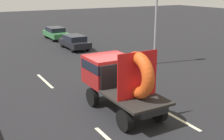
% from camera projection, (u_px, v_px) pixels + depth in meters
% --- Properties ---
extents(ground_plane, '(120.00, 120.00, 0.00)m').
position_uv_depth(ground_plane, '(109.00, 106.00, 13.60)').
color(ground_plane, black).
extents(flatbed_truck, '(2.02, 4.62, 3.03)m').
position_uv_depth(flatbed_truck, '(117.00, 77.00, 12.90)').
color(flatbed_truck, black).
rests_on(flatbed_truck, ground_plane).
extents(distant_sedan, '(1.69, 3.94, 1.29)m').
position_uv_depth(distant_sedan, '(75.00, 42.00, 25.95)').
color(distant_sedan, black).
rests_on(distant_sedan, ground_plane).
extents(traffic_light, '(0.42, 0.36, 6.57)m').
position_uv_depth(traffic_light, '(157.00, 6.00, 19.90)').
color(traffic_light, gray).
rests_on(traffic_light, ground_plane).
extents(lane_dash_left_near, '(0.16, 2.01, 0.01)m').
position_uv_depth(lane_dash_left_near, '(108.00, 139.00, 10.61)').
color(lane_dash_left_near, beige).
rests_on(lane_dash_left_near, ground_plane).
extents(lane_dash_left_far, '(0.16, 2.97, 0.01)m').
position_uv_depth(lane_dash_left_far, '(45.00, 81.00, 17.19)').
color(lane_dash_left_far, beige).
rests_on(lane_dash_left_far, ground_plane).
extents(lane_dash_right_near, '(0.16, 2.30, 0.01)m').
position_uv_depth(lane_dash_right_near, '(181.00, 120.00, 12.13)').
color(lane_dash_right_near, beige).
rests_on(lane_dash_right_near, ground_plane).
extents(lane_dash_right_far, '(0.16, 2.36, 0.01)m').
position_uv_depth(lane_dash_right_far, '(95.00, 72.00, 18.92)').
color(lane_dash_right_far, beige).
rests_on(lane_dash_right_far, ground_plane).
extents(oncoming_car, '(1.72, 4.01, 1.31)m').
position_uv_depth(oncoming_car, '(56.00, 33.00, 30.92)').
color(oncoming_car, black).
rests_on(oncoming_car, ground_plane).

